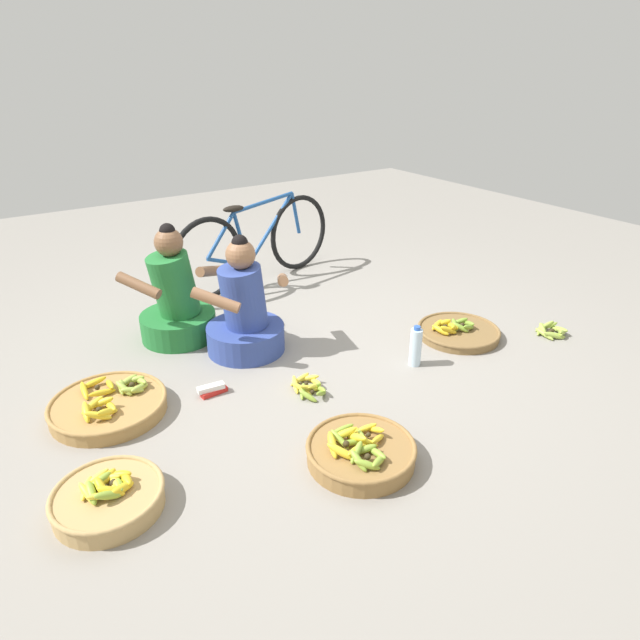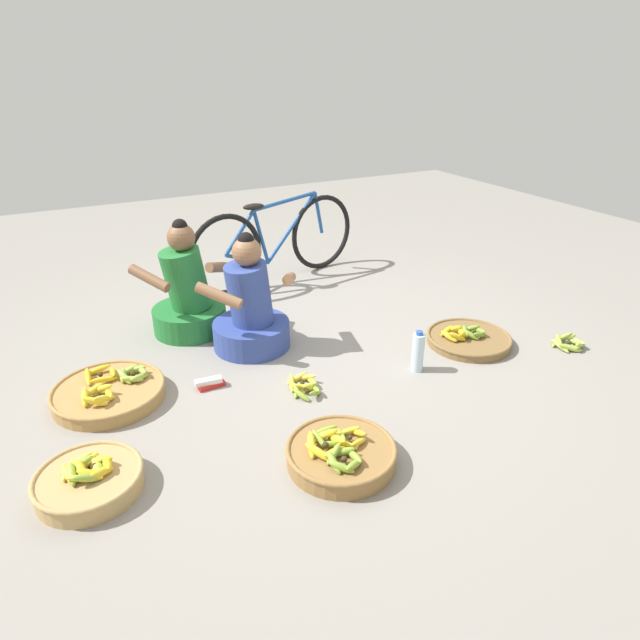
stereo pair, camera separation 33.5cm
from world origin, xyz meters
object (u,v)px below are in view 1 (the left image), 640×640
Objects in this scene: banana_basket_back_left at (108,497)px; packet_carton_stack at (212,390)px; bicycle_leaning at (256,243)px; water_bottle at (416,347)px; loose_bananas_back_right at (309,387)px; loose_bananas_front_left at (552,331)px; banana_basket_front_right at (361,451)px; vendor_woman_behind at (176,303)px; banana_basket_near_vendor at (109,405)px; vendor_woman_front at (245,315)px; banana_basket_back_center at (458,331)px.

banana_basket_back_left is 2.74× the size of packet_carton_stack.
bicycle_leaning is 6.10× the size of water_bottle.
loose_bananas_back_right is 1.22× the size of loose_bananas_front_left.
vendor_woman_behind is at bearing 98.07° from banana_basket_front_right.
water_bottle is (1.98, 0.20, 0.07)m from banana_basket_back_left.
loose_bananas_back_right reaches higher than packet_carton_stack.
bicycle_leaning is at bearing 38.75° from banana_basket_near_vendor.
vendor_woman_front is 1.51m from banana_basket_back_center.
vendor_woman_behind is 0.86m from packet_carton_stack.
water_bottle reaches higher than banana_basket_near_vendor.
banana_basket_back_center reaches higher than packet_carton_stack.
banana_basket_near_vendor reaches higher than packet_carton_stack.
vendor_woman_behind reaches higher than vendor_woman_front.
bicycle_leaning is 6.96× the size of loose_bananas_front_left.
water_bottle is at bearing 168.44° from loose_bananas_front_left.
bicycle_leaning is 2.10m from banana_basket_near_vendor.
water_bottle reaches higher than loose_bananas_back_right.
loose_bananas_back_right is at bearing 78.95° from banana_basket_front_right.
banana_basket_front_right is 1.17m from banana_basket_back_left.
vendor_woman_front is at bearing 87.60° from banana_basket_front_right.
packet_carton_stack is (-0.49, 0.29, 0.00)m from loose_bananas_back_right.
packet_carton_stack is (-1.23, 0.40, -0.10)m from water_bottle.
vendor_woman_front reaches higher than banana_basket_near_vendor.
packet_carton_stack is at bearing -14.43° from banana_basket_near_vendor.
packet_carton_stack is (-0.42, -0.38, -0.23)m from vendor_woman_front.
banana_basket_near_vendor is (-0.92, 1.10, -0.01)m from banana_basket_front_right.
vendor_woman_front is 1.26× the size of banana_basket_near_vendor.
banana_basket_front_right reaches higher than loose_bananas_back_right.
vendor_woman_behind reaches higher than packet_carton_stack.
loose_bananas_front_left is (1.98, 0.33, -0.03)m from banana_basket_front_right.
banana_basket_back_center is at bearing 26.15° from banana_basket_front_right.
banana_basket_back_left is (-1.11, 0.36, 0.00)m from banana_basket_front_right.
banana_basket_near_vendor is (-2.31, 0.41, 0.01)m from banana_basket_back_center.
banana_basket_back_left is 3.09m from loose_bananas_front_left.
banana_basket_back_center is at bearing -10.16° from banana_basket_near_vendor.
banana_basket_near_vendor is at bearing 165.10° from loose_bananas_front_left.
banana_basket_back_left is 0.77× the size of banana_basket_near_vendor.
loose_bananas_back_right is 1.07× the size of water_bottle.
banana_basket_back_left is 1.99m from water_bottle.
vendor_woman_front is 1.53m from banana_basket_back_left.
banana_basket_back_left is (-2.51, -0.33, 0.02)m from banana_basket_back_center.
vendor_woman_front is 1.65× the size of banana_basket_back_left.
loose_bananas_back_right is (0.38, -1.10, -0.24)m from vendor_woman_behind.
banana_basket_front_right is at bearing -147.23° from water_bottle.
bicycle_leaning reaches higher than water_bottle.
vendor_woman_front reaches higher than banana_basket_back_left.
vendor_woman_behind is at bearing 45.34° from banana_basket_near_vendor.
loose_bananas_front_left is at bearing 9.50° from banana_basket_front_right.
vendor_woman_front is 3.35× the size of loose_bananas_front_left.
banana_basket_back_left is 1.28m from loose_bananas_back_right.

